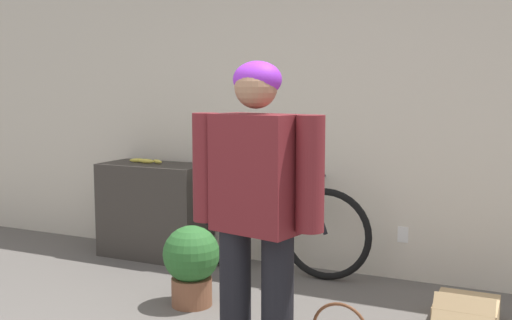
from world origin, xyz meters
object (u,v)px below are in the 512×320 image
object	(u,v)px
person	(256,201)
potted_plant	(191,262)
bicycle	(264,226)
cardboard_box	(466,313)
banana	(146,161)

from	to	relation	value
person	potted_plant	world-z (taller)	person
person	bicycle	size ratio (longest dim) A/B	0.92
person	bicycle	world-z (taller)	person
cardboard_box	potted_plant	xyz separation A→B (m)	(-1.71, -0.41, 0.22)
potted_plant	banana	bearing A→B (deg)	137.48
bicycle	cardboard_box	distance (m)	1.66
potted_plant	person	bearing A→B (deg)	-42.53
banana	cardboard_box	size ratio (longest dim) A/B	0.70
banana	potted_plant	world-z (taller)	banana
banana	cardboard_box	distance (m)	2.85
banana	potted_plant	bearing A→B (deg)	-42.52
banana	cardboard_box	xyz separation A→B (m)	(2.70, -0.50, -0.75)
person	bicycle	bearing A→B (deg)	125.01
cardboard_box	potted_plant	distance (m)	1.77
person	potted_plant	xyz separation A→B (m)	(-0.83, 0.76, -0.61)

